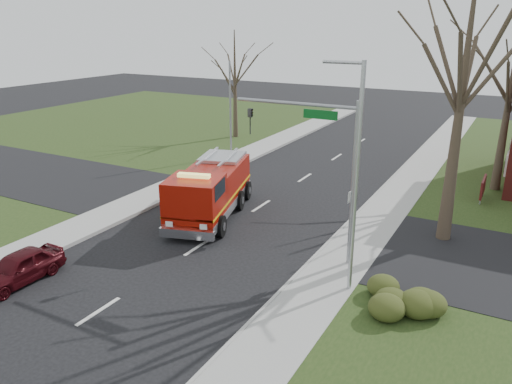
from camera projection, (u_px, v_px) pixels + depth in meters
The scene contains 13 objects.
ground at pixel (198, 247), 22.32m from camera, with size 120.00×120.00×0.00m, color black.
sidewalk_right at pixel (328, 278), 19.48m from camera, with size 2.40×80.00×0.15m, color #9F9F99.
sidewalk_left at pixel (97, 221), 25.12m from camera, with size 2.40×80.00×0.15m, color #9F9F99.
health_center_sign at pixel (483, 187), 27.65m from camera, with size 0.12×2.00×1.40m.
hedge_corner at pixel (395, 296), 17.21m from camera, with size 2.80×2.00×0.90m, color #2E3C16.
bare_tree_near at pixel (464, 77), 20.60m from camera, with size 6.00×6.00×12.00m.
bare_tree_far at pixel (512, 80), 27.69m from camera, with size 5.25×5.25×10.50m.
bare_tree_left at pixel (235, 73), 41.69m from camera, with size 4.50×4.50×9.00m.
traffic_signal_mast at pixel (324, 151), 19.69m from camera, with size 5.29×0.18×6.80m.
streetlight_pole at pixel (355, 175), 17.20m from camera, with size 1.48×0.16×8.40m.
utility_pole_far at pixel (230, 111), 35.92m from camera, with size 0.14×0.14×7.00m, color gray.
fire_engine at pixel (210, 192), 25.47m from camera, with size 4.54×7.79×2.98m.
parked_car_maroon at pixel (19, 268), 19.13m from camera, with size 1.45×3.60×1.23m, color #3A090E.
Camera 1 is at (12.06, -16.59, 9.52)m, focal length 35.00 mm.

